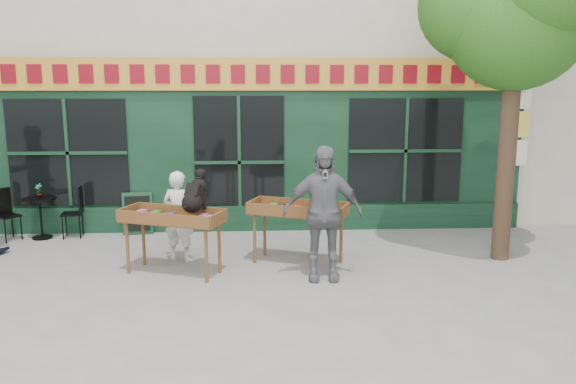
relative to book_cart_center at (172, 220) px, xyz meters
name	(u,v)px	position (x,y,z in m)	size (l,w,h in m)	color
ground	(236,268)	(0.92, 0.17, -0.82)	(80.00, 80.00, 0.00)	slate
book_cart_center	(172,220)	(0.00, 0.00, 0.00)	(1.62, 1.11, 0.99)	brown
dog	(195,190)	(0.35, -0.05, 0.47)	(0.34, 0.60, 0.60)	black
woman	(179,216)	(0.00, 0.65, -0.09)	(0.54, 0.35, 1.47)	silver
book_cart_right	(298,213)	(1.90, 0.40, 0.00)	(1.62, 1.13, 0.99)	brown
man_right	(323,213)	(2.20, -0.35, 0.16)	(1.15, 0.48, 1.96)	#5C5C61
bistro_table	(40,210)	(-2.73, 2.13, -0.28)	(0.60, 0.60, 0.76)	black
bistro_chair_left	(5,210)	(-3.35, 2.08, -0.26)	(0.51, 0.51, 0.95)	black
bistro_chair_right	(77,208)	(-2.10, 2.19, -0.26)	(0.41, 0.40, 0.95)	black
potted_plant	(39,191)	(-2.73, 2.13, 0.08)	(0.14, 0.10, 0.27)	gray
chalkboard	(138,213)	(-1.02, 2.36, -0.42)	(0.58, 0.27, 0.79)	black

